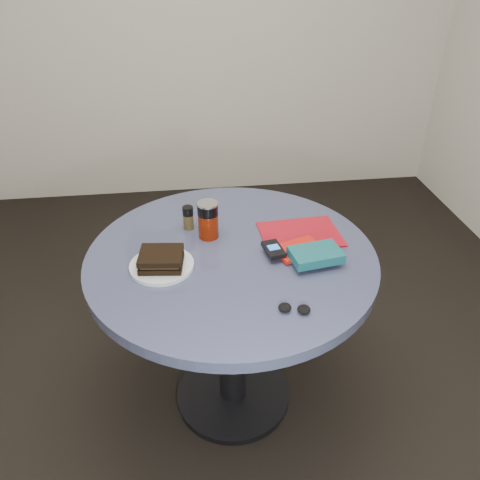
{
  "coord_description": "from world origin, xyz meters",
  "views": [
    {
      "loc": [
        -0.14,
        -1.32,
        1.67
      ],
      "look_at": [
        0.03,
        0.0,
        0.8
      ],
      "focal_mm": 35.0,
      "sensor_mm": 36.0,
      "label": 1
    }
  ],
  "objects": [
    {
      "name": "ground",
      "position": [
        0.0,
        0.0,
        0.0
      ],
      "size": [
        4.0,
        4.0,
        0.0
      ],
      "primitive_type": "plane",
      "color": "black",
      "rests_on": "ground"
    },
    {
      "name": "magazine",
      "position": [
        0.26,
        0.08,
        0.75
      ],
      "size": [
        0.3,
        0.23,
        0.01
      ],
      "primitive_type": "cube",
      "rotation": [
        0.0,
        0.0,
        0.06
      ],
      "color": "maroon",
      "rests_on": "table"
    },
    {
      "name": "plate",
      "position": [
        -0.24,
        -0.06,
        0.76
      ],
      "size": [
        0.26,
        0.26,
        0.01
      ],
      "primitive_type": "cylinder",
      "rotation": [
        0.0,
        0.0,
        0.24
      ],
      "color": "silver",
      "rests_on": "table"
    },
    {
      "name": "headphones",
      "position": [
        0.15,
        -0.32,
        0.76
      ],
      "size": [
        0.1,
        0.06,
        0.02
      ],
      "color": "black",
      "rests_on": "table"
    },
    {
      "name": "soda_can",
      "position": [
        -0.07,
        0.11,
        0.82
      ],
      "size": [
        0.08,
        0.08,
        0.14
      ],
      "color": "maroon",
      "rests_on": "table"
    },
    {
      "name": "sandwich",
      "position": [
        -0.24,
        -0.06,
        0.79
      ],
      "size": [
        0.15,
        0.13,
        0.05
      ],
      "color": "black",
      "rests_on": "plate"
    },
    {
      "name": "table",
      "position": [
        0.0,
        0.0,
        0.59
      ],
      "size": [
        1.0,
        1.0,
        0.75
      ],
      "color": "black",
      "rests_on": "ground"
    },
    {
      "name": "mp3_player",
      "position": [
        0.14,
        -0.04,
        0.78
      ],
      "size": [
        0.07,
        0.11,
        0.02
      ],
      "color": "black",
      "rests_on": "red_book"
    },
    {
      "name": "pepper_grinder",
      "position": [
        -0.14,
        0.18,
        0.8
      ],
      "size": [
        0.04,
        0.04,
        0.09
      ],
      "color": "#3D361A",
      "rests_on": "table"
    },
    {
      "name": "red_book",
      "position": [
        0.23,
        -0.03,
        0.76
      ],
      "size": [
        0.19,
        0.15,
        0.01
      ],
      "primitive_type": "cube",
      "rotation": [
        0.0,
        0.0,
        0.34
      ],
      "color": "red",
      "rests_on": "magazine"
    },
    {
      "name": "novel",
      "position": [
        0.27,
        -0.1,
        0.78
      ],
      "size": [
        0.18,
        0.13,
        0.03
      ],
      "primitive_type": "cube",
      "rotation": [
        0.0,
        0.0,
        0.16
      ],
      "color": "#114B55",
      "rests_on": "red_book"
    }
  ]
}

